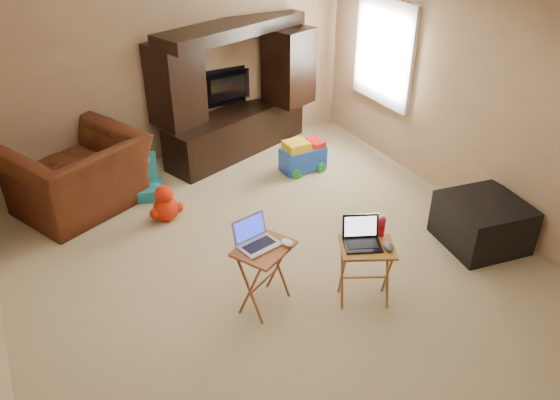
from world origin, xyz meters
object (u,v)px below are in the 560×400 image
tray_table_right (365,274)px  recliner (79,175)px  television (229,88)px  child_rocker (144,178)px  ottoman (482,222)px  plush_toy (165,203)px  mouse_left (287,243)px  tray_table_left (264,277)px  laptop_right (363,235)px  push_toy (303,155)px  laptop_left (259,235)px  water_bottle (381,227)px  mouse_right (388,247)px  entertainment_center (235,91)px

tray_table_right → recliner: bearing=150.1°
television → recliner: 2.38m
child_rocker → ottoman: 3.86m
plush_toy → mouse_left: bearing=-74.2°
ottoman → tray_table_left: (-2.45, 0.20, 0.07)m
tray_table_right → laptop_right: 0.43m
push_toy → laptop_left: 2.72m
tray_table_right → water_bottle: (0.20, 0.08, 0.40)m
tray_table_right → ottoman: bearing=32.1°
ottoman → mouse_left: mouse_left is taller
ottoman → child_rocker: bearing=137.3°
plush_toy → mouse_left: 1.99m
laptop_right → tray_table_left: bearing=179.2°
child_rocker → laptop_right: 3.04m
plush_toy → mouse_left: size_ratio=3.40×
child_rocker → tray_table_left: size_ratio=0.80×
plush_toy → tray_table_left: 1.83m
plush_toy → mouse_right: (1.29, -2.28, 0.41)m
plush_toy → mouse_right: bearing=-60.6°
television → ottoman: bearing=107.3°
ottoman → laptop_left: 2.54m
laptop_left → water_bottle: laptop_left is taller
tray_table_left → water_bottle: size_ratio=3.41×
mouse_right → ottoman: bearing=10.9°
child_rocker → push_toy: (2.02, -0.30, -0.04)m
recliner → mouse_left: bearing=92.0°
mouse_right → water_bottle: 0.22m
television → child_rocker: bearing=25.3°
television → child_rocker: size_ratio=1.76×
mouse_right → plush_toy: bearing=119.4°
entertainment_center → tray_table_right: (-0.29, -3.41, -0.59)m
push_toy → tray_table_left: 2.67m
tray_table_left → water_bottle: 1.13m
plush_toy → ottoman: bearing=-35.6°
push_toy → water_bottle: (-0.61, -2.40, 0.48)m
television → plush_toy: bearing=41.4°
child_rocker → tray_table_right: (1.21, -2.79, 0.05)m
entertainment_center → ottoman: 3.57m
laptop_right → mouse_right: size_ratio=2.58×
recliner → mouse_left: 2.88m
television → laptop_left: 3.42m
tray_table_right → water_bottle: bearing=48.0°
tray_table_left → water_bottle: bearing=-44.3°
child_rocker → laptop_left: (0.36, -2.38, 0.50)m
child_rocker → mouse_left: (0.58, -2.48, 0.41)m
ottoman → mouse_left: size_ratio=5.97×
recliner → mouse_left: (1.29, -2.56, 0.23)m
laptop_left → laptop_right: bearing=-37.3°
plush_toy → push_toy: size_ratio=0.75×
tray_table_left → laptop_right: size_ratio=2.01×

